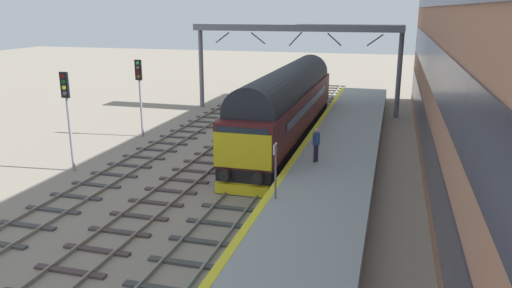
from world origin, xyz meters
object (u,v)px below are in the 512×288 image
object	(u,v)px
signal_post_mid	(140,87)
platform_number_sign	(275,163)
signal_post_near	(67,108)
waiting_passenger	(316,142)
diesel_locomotive	(287,103)

from	to	relation	value
signal_post_mid	platform_number_sign	bearing A→B (deg)	-43.14
signal_post_near	platform_number_sign	bearing A→B (deg)	-16.60
signal_post_near	waiting_passenger	world-z (taller)	signal_post_near
signal_post_near	platform_number_sign	xyz separation A→B (m)	(11.40, -3.40, -0.85)
signal_post_mid	signal_post_near	bearing A→B (deg)	-90.00
diesel_locomotive	signal_post_mid	xyz separation A→B (m)	(-9.32, -0.98, 0.73)
diesel_locomotive	platform_number_sign	size ratio (longest dim) A/B	8.66
signal_post_near	waiting_passenger	bearing A→B (deg)	7.93
signal_post_mid	diesel_locomotive	bearing A→B (deg)	5.99
diesel_locomotive	waiting_passenger	size ratio (longest dim) A/B	11.41
diesel_locomotive	waiting_passenger	bearing A→B (deg)	-66.68
diesel_locomotive	waiting_passenger	distance (m)	7.17
signal_post_near	signal_post_mid	xyz separation A→B (m)	(-0.00, 7.29, -0.07)
diesel_locomotive	signal_post_near	xyz separation A→B (m)	(-9.32, -8.26, 0.80)
signal_post_near	waiting_passenger	xyz separation A→B (m)	(12.15, 1.69, -1.29)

